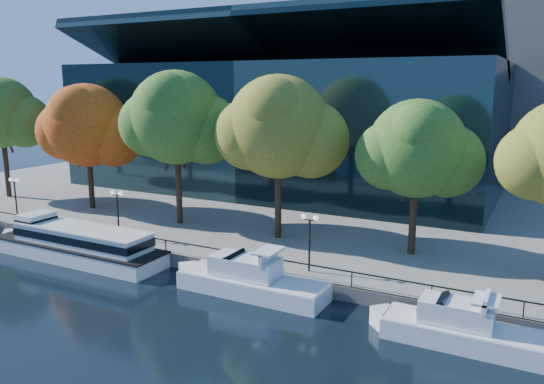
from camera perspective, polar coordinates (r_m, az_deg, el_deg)
The scene contains 15 objects.
ground at distance 39.89m, azimuth -14.23°, elevation -8.94°, with size 160.00×160.00×0.00m, color black.
promenade at distance 70.02m, azimuth 5.91°, elevation 0.66°, with size 90.00×67.08×1.00m.
railing at distance 41.60m, azimuth -11.38°, elevation -5.13°, with size 88.20×0.08×0.99m.
convention_building at distance 66.39m, azimuth 1.33°, elevation 7.10°, with size 50.00×24.57×21.43m.
tour_boat at distance 45.21m, azimuth -20.53°, elevation -5.04°, with size 17.07×3.81×3.24m.
cruiser_near at distance 35.73m, azimuth -2.81°, elevation -9.30°, with size 11.34×2.92×3.29m.
cruiser_far at distance 30.91m, azimuth 19.17°, elevation -13.52°, with size 9.42×2.61×3.08m.
tree_0 at distance 66.65m, azimuth -27.10°, elevation 7.49°, with size 9.87×8.09×13.53m.
tree_1 at distance 57.00m, azimuth -19.21°, elevation 6.60°, with size 10.49×8.60×12.77m.
tree_2 at distance 48.48m, azimuth -10.14°, elevation 7.66°, with size 10.53×8.63×13.95m.
tree_3 at distance 43.12m, azimuth 0.85°, elevation 6.77°, with size 10.54×8.64×13.52m.
tree_4 at distance 40.38m, azimuth 15.49°, elevation 4.28°, with size 9.09×7.45×11.70m.
lamp_0 at distance 55.42m, azimuth -25.93°, elevation 0.28°, with size 1.26×0.36×4.03m.
lamp_1 at distance 45.86m, azimuth -16.31°, elevation -1.17°, with size 1.26×0.36×4.03m.
lamp_2 at distance 36.26m, azimuth 4.07°, elevation -4.07°, with size 1.26×0.36×4.03m.
Camera 1 is at (25.36, -27.52, 13.80)m, focal length 35.00 mm.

